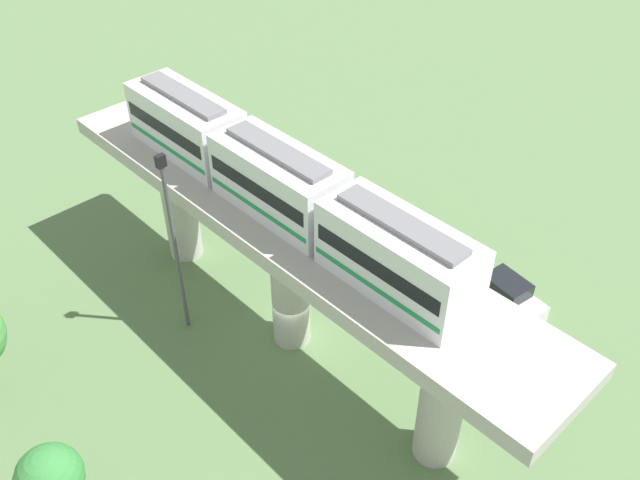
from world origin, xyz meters
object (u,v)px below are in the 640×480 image
object	(u,v)px
train	(279,182)
signal_post	(174,240)
parked_car_orange	(381,243)
tree_near_viaduct	(50,478)
parked_car_white	(507,295)

from	to	relation	value
train	signal_post	distance (m)	6.31
parked_car_orange	tree_near_viaduct	size ratio (longest dim) A/B	1.10
parked_car_white	signal_post	xyz separation A→B (m)	(-13.31, 10.66, 5.02)
train	parked_car_orange	distance (m)	12.04
parked_car_white	signal_post	world-z (taller)	signal_post
train	signal_post	size ratio (longest dim) A/B	1.96
parked_car_white	tree_near_viaduct	size ratio (longest dim) A/B	1.09
parked_car_white	parked_car_orange	distance (m)	7.83
parked_car_white	parked_car_orange	xyz separation A→B (m)	(-1.59, 7.66, 0.00)
signal_post	train	bearing A→B (deg)	-48.74
train	tree_near_viaduct	size ratio (longest dim) A/B	5.06
signal_post	tree_near_viaduct	bearing A→B (deg)	-151.21
train	parked_car_white	xyz separation A→B (m)	(9.91, -6.79, -8.66)
parked_car_orange	signal_post	distance (m)	13.09
train	parked_car_white	distance (m)	14.81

